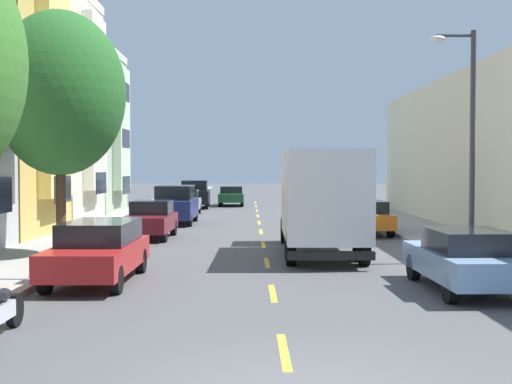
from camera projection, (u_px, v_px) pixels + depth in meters
ground_plane at (258, 218)px, 38.81m from camera, size 160.00×160.00×0.00m
sidewalk_left at (124, 220)px, 36.74m from camera, size 3.20×120.00×0.14m
sidewalk_right at (393, 220)px, 36.89m from camera, size 3.20×120.00×0.14m
lane_centerline_dashes at (260, 227)px, 33.32m from camera, size 0.14×47.20×0.01m
townhouse_fifth_sage at (21, 135)px, 43.22m from camera, size 12.70×7.23×10.09m
street_tree_second at (60, 93)px, 21.66m from camera, size 4.05×4.05×7.57m
street_lamp at (467, 127)px, 20.70m from camera, size 1.35×0.28×6.75m
delivery_box_truck at (320, 196)px, 22.77m from camera, size 2.56×8.08×3.37m
parked_sedan_white at (327, 201)px, 43.66m from camera, size 1.83×4.51×1.43m
parked_suv_navy at (175, 204)px, 35.05m from camera, size 2.00×4.82×1.93m
parked_hatchback_silver at (184, 202)px, 41.55m from camera, size 1.76×4.01×1.50m
parked_sedan_sky at (465, 259)px, 16.09m from camera, size 1.89×4.53×1.43m
parked_pickup_charcoal at (308, 191)px, 57.95m from camera, size 2.04×5.32×1.73m
parked_hatchback_burgundy at (150, 219)px, 27.96m from camera, size 1.85×4.05×1.50m
parked_wagon_red at (98, 250)px, 17.39m from camera, size 1.91×4.74×1.50m
parked_sedan_orange at (365, 217)px, 29.70m from camera, size 1.89×4.53×1.43m
parked_suv_black at (195, 194)px, 48.74m from camera, size 2.06×4.84×1.93m
moving_forest_sedan at (231, 196)px, 51.52m from camera, size 1.80×4.50×1.43m
parked_motorcycle at (0, 312)px, 11.78m from camera, size 0.62×2.05×0.90m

